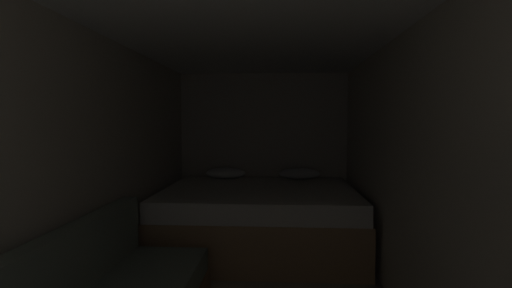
% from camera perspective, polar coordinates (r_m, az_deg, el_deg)
% --- Properties ---
extents(wall_back, '(2.35, 0.05, 2.08)m').
position_cam_1_polar(wall_back, '(5.14, 1.11, -0.97)').
color(wall_back, beige).
rests_on(wall_back, ground).
extents(wall_left, '(0.05, 5.44, 2.08)m').
position_cam_1_polar(wall_left, '(2.77, -26.19, -4.92)').
color(wall_left, beige).
rests_on(wall_left, ground).
extents(wall_right, '(0.05, 5.44, 2.08)m').
position_cam_1_polar(wall_right, '(2.58, 24.66, -5.48)').
color(wall_right, beige).
rests_on(wall_right, ground).
extents(ceiling_slab, '(2.35, 5.44, 0.05)m').
position_cam_1_polar(ceiling_slab, '(2.49, -1.81, 19.32)').
color(ceiling_slab, white).
rests_on(ceiling_slab, wall_left).
extents(bed, '(2.13, 1.76, 0.84)m').
position_cam_1_polar(bed, '(4.32, 0.54, -11.08)').
color(bed, tan).
rests_on(bed, ground).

